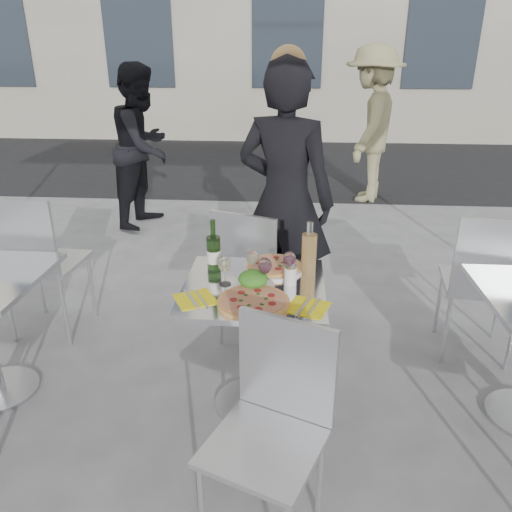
# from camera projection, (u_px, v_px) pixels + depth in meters

# --- Properties ---
(ground) EXTENTS (80.00, 80.00, 0.00)m
(ground) POSITION_uv_depth(u_px,v_px,m) (254.00, 404.00, 2.83)
(ground) COLOR slate
(street_asphalt) EXTENTS (24.00, 5.00, 0.00)m
(street_asphalt) POSITION_uv_depth(u_px,v_px,m) (283.00, 162.00, 8.81)
(street_asphalt) COLOR black
(street_asphalt) RESTS_ON ground
(main_table) EXTENTS (0.72, 0.72, 0.75)m
(main_table) POSITION_uv_depth(u_px,v_px,m) (254.00, 321.00, 2.62)
(main_table) COLOR #B7BABF
(main_table) RESTS_ON ground
(chair_far) EXTENTS (0.56, 0.57, 0.96)m
(chair_far) POSITION_uv_depth(u_px,v_px,m) (251.00, 268.00, 3.19)
(chair_far) COLOR silver
(chair_far) RESTS_ON ground
(chair_near) EXTENTS (0.55, 0.55, 0.91)m
(chair_near) POSITION_uv_depth(u_px,v_px,m) (274.00, 414.00, 1.96)
(chair_near) COLOR silver
(chair_near) RESTS_ON ground
(side_chair_lfar) EXTENTS (0.50, 0.51, 1.03)m
(side_chair_lfar) POSITION_uv_depth(u_px,v_px,m) (35.00, 256.00, 3.27)
(side_chair_lfar) COLOR silver
(side_chair_lfar) RESTS_ON ground
(side_chair_rfar) EXTENTS (0.51, 0.52, 0.98)m
(side_chair_rfar) POSITION_uv_depth(u_px,v_px,m) (486.00, 277.00, 3.03)
(side_chair_rfar) COLOR silver
(side_chair_rfar) RESTS_ON ground
(woman_diner) EXTENTS (0.78, 0.63, 1.84)m
(woman_diner) POSITION_uv_depth(u_px,v_px,m) (285.00, 201.00, 3.34)
(woman_diner) COLOR black
(woman_diner) RESTS_ON ground
(pedestrian_a) EXTENTS (0.83, 0.97, 1.74)m
(pedestrian_a) POSITION_uv_depth(u_px,v_px,m) (143.00, 147.00, 5.41)
(pedestrian_a) COLOR black
(pedestrian_a) RESTS_ON ground
(pedestrian_b) EXTENTS (1.05, 1.40, 1.93)m
(pedestrian_b) POSITION_uv_depth(u_px,v_px,m) (371.00, 125.00, 6.28)
(pedestrian_b) COLOR #8C865A
(pedestrian_b) RESTS_ON ground
(pizza_near) EXTENTS (0.34, 0.34, 0.02)m
(pizza_near) POSITION_uv_depth(u_px,v_px,m) (254.00, 302.00, 2.35)
(pizza_near) COLOR #DDA556
(pizza_near) RESTS_ON main_table
(pizza_far) EXTENTS (0.33, 0.33, 0.03)m
(pizza_far) POSITION_uv_depth(u_px,v_px,m) (274.00, 266.00, 2.72)
(pizza_far) COLOR white
(pizza_far) RESTS_ON main_table
(salad_plate) EXTENTS (0.22, 0.22, 0.09)m
(salad_plate) POSITION_uv_depth(u_px,v_px,m) (253.00, 280.00, 2.51)
(salad_plate) COLOR white
(salad_plate) RESTS_ON main_table
(wine_bottle) EXTENTS (0.07, 0.08, 0.29)m
(wine_bottle) POSITION_uv_depth(u_px,v_px,m) (214.00, 252.00, 2.65)
(wine_bottle) COLOR #294E1D
(wine_bottle) RESTS_ON main_table
(carafe) EXTENTS (0.08, 0.08, 0.29)m
(carafe) POSITION_uv_depth(u_px,v_px,m) (309.00, 253.00, 2.64)
(carafe) COLOR tan
(carafe) RESTS_ON main_table
(sugar_shaker) EXTENTS (0.06, 0.06, 0.11)m
(sugar_shaker) POSITION_uv_depth(u_px,v_px,m) (290.00, 274.00, 2.54)
(sugar_shaker) COLOR white
(sugar_shaker) RESTS_ON main_table
(wineglass_white_a) EXTENTS (0.07, 0.07, 0.16)m
(wineglass_white_a) POSITION_uv_depth(u_px,v_px,m) (225.00, 265.00, 2.51)
(wineglass_white_a) COLOR white
(wineglass_white_a) RESTS_ON main_table
(wineglass_white_b) EXTENTS (0.07, 0.07, 0.16)m
(wineglass_white_b) POSITION_uv_depth(u_px,v_px,m) (253.00, 258.00, 2.59)
(wineglass_white_b) COLOR white
(wineglass_white_b) RESTS_ON main_table
(wineglass_red_a) EXTENTS (0.07, 0.07, 0.16)m
(wineglass_red_a) POSITION_uv_depth(u_px,v_px,m) (265.00, 267.00, 2.48)
(wineglass_red_a) COLOR white
(wineglass_red_a) RESTS_ON main_table
(wineglass_red_b) EXTENTS (0.07, 0.07, 0.16)m
(wineglass_red_b) POSITION_uv_depth(u_px,v_px,m) (289.00, 260.00, 2.57)
(wineglass_red_b) COLOR white
(wineglass_red_b) RESTS_ON main_table
(napkin_left) EXTENTS (0.24, 0.24, 0.01)m
(napkin_left) POSITION_uv_depth(u_px,v_px,m) (195.00, 299.00, 2.40)
(napkin_left) COLOR yellow
(napkin_left) RESTS_ON main_table
(napkin_right) EXTENTS (0.23, 0.23, 0.01)m
(napkin_right) POSITION_uv_depth(u_px,v_px,m) (308.00, 307.00, 2.32)
(napkin_right) COLOR yellow
(napkin_right) RESTS_ON main_table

